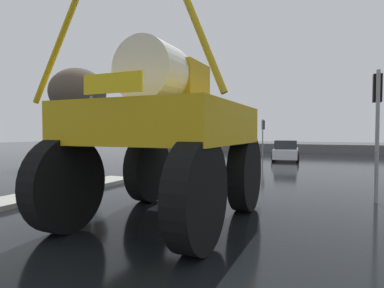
# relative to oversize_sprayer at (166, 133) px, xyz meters

# --- Properties ---
(ground_plane) EXTENTS (120.00, 120.00, 0.00)m
(ground_plane) POSITION_rel_oversize_sprayer_xyz_m (0.02, 10.58, -2.10)
(ground_plane) COLOR black
(median_island) EXTENTS (1.29, 10.01, 0.15)m
(median_island) POSITION_rel_oversize_sprayer_xyz_m (-5.00, -0.03, -2.02)
(median_island) COLOR #9E9B93
(median_island) RESTS_ON ground
(oversize_sprayer) EXTENTS (4.33, 5.47, 4.94)m
(oversize_sprayer) POSITION_rel_oversize_sprayer_xyz_m (0.00, 0.00, 0.00)
(oversize_sprayer) COLOR black
(oversize_sprayer) RESTS_ON ground
(sedan_ahead) EXTENTS (2.19, 4.25, 1.52)m
(sedan_ahead) POSITION_rel_oversize_sprayer_xyz_m (0.17, 18.38, -1.39)
(sedan_ahead) COLOR silver
(sedan_ahead) RESTS_ON ground
(traffic_signal_near_left) EXTENTS (0.24, 0.54, 3.71)m
(traffic_signal_near_left) POSITION_rel_oversize_sprayer_xyz_m (-6.08, 4.44, 0.61)
(traffic_signal_near_left) COLOR gray
(traffic_signal_near_left) RESTS_ON ground
(traffic_signal_near_right) EXTENTS (0.24, 0.54, 3.97)m
(traffic_signal_near_right) POSITION_rel_oversize_sprayer_xyz_m (4.83, 4.44, 0.80)
(traffic_signal_near_right) COLOR gray
(traffic_signal_near_right) RESTS_ON ground
(traffic_signal_far_left) EXTENTS (0.24, 0.55, 3.33)m
(traffic_signal_far_left) POSITION_rel_oversize_sprayer_xyz_m (-2.69, 23.62, 0.33)
(traffic_signal_far_left) COLOR gray
(traffic_signal_far_left) RESTS_ON ground
(streetlight_far_left) EXTENTS (1.98, 0.24, 8.16)m
(streetlight_far_left) POSITION_rel_oversize_sprayer_xyz_m (-8.91, 14.52, 2.44)
(streetlight_far_left) COLOR gray
(streetlight_far_left) RESTS_ON ground
(bare_tree_left) EXTENTS (3.69, 3.69, 6.35)m
(bare_tree_left) POSITION_rel_oversize_sprayer_xyz_m (-12.01, 9.67, 2.64)
(bare_tree_left) COLOR #473828
(bare_tree_left) RESTS_ON ground
(roadside_barrier) EXTENTS (32.56, 0.24, 0.90)m
(roadside_barrier) POSITION_rel_oversize_sprayer_xyz_m (0.02, 28.07, -1.65)
(roadside_barrier) COLOR #59595B
(roadside_barrier) RESTS_ON ground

